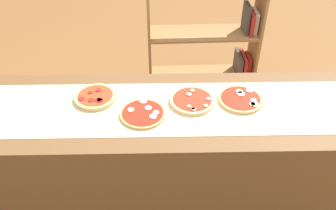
{
  "coord_description": "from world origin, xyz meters",
  "views": [
    {
      "loc": [
        -0.03,
        -1.47,
        2.11
      ],
      "look_at": [
        0.0,
        0.0,
        0.93
      ],
      "focal_mm": 37.72,
      "sensor_mm": 36.0,
      "label": 1
    }
  ],
  "objects": [
    {
      "name": "pizza_pepperoni_0",
      "position": [
        -0.4,
        0.09,
        0.93
      ],
      "size": [
        0.23,
        0.23,
        0.03
      ],
      "color": "#DBB26B",
      "rests_on": "parchment_paper"
    },
    {
      "name": "ground_plane",
      "position": [
        0.0,
        0.0,
        0.0
      ],
      "size": [
        12.0,
        12.0,
        0.0
      ],
      "primitive_type": "plane",
      "color": "brown"
    },
    {
      "name": "counter",
      "position": [
        0.0,
        0.0,
        0.46
      ],
      "size": [
        2.55,
        0.67,
        0.91
      ],
      "primitive_type": "cube",
      "color": "brown",
      "rests_on": "ground_plane"
    },
    {
      "name": "pizza_mushroom_2",
      "position": [
        0.13,
        0.05,
        0.92
      ],
      "size": [
        0.25,
        0.25,
        0.03
      ],
      "color": "#E5C17F",
      "rests_on": "parchment_paper"
    },
    {
      "name": "parchment_paper",
      "position": [
        0.0,
        0.0,
        0.91
      ],
      "size": [
        2.1,
        0.45,
        0.0
      ],
      "primitive_type": "cube",
      "color": "beige",
      "rests_on": "counter"
    },
    {
      "name": "pizza_mozzarella_3",
      "position": [
        0.4,
        0.05,
        0.92
      ],
      "size": [
        0.24,
        0.24,
        0.03
      ],
      "color": "#DBB26B",
      "rests_on": "parchment_paper"
    },
    {
      "name": "bookshelf",
      "position": [
        0.41,
        1.07,
        0.73
      ],
      "size": [
        0.89,
        0.31,
        1.6
      ],
      "color": "#A87A47",
      "rests_on": "ground_plane"
    },
    {
      "name": "pizza_mozzarella_1",
      "position": [
        -0.13,
        -0.06,
        0.92
      ],
      "size": [
        0.24,
        0.24,
        0.02
      ],
      "color": "tan",
      "rests_on": "parchment_paper"
    }
  ]
}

